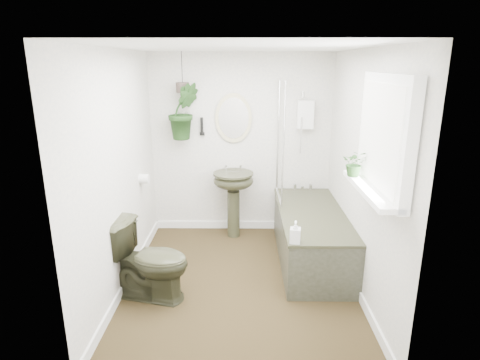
{
  "coord_description": "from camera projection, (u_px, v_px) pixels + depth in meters",
  "views": [
    {
      "loc": [
        0.04,
        -3.67,
        2.17
      ],
      "look_at": [
        0.0,
        0.15,
        1.05
      ],
      "focal_mm": 30.0,
      "sensor_mm": 36.0,
      "label": 1
    }
  ],
  "objects": [
    {
      "name": "floor",
      "position": [
        240.0,
        282.0,
        4.14
      ],
      "size": [
        2.3,
        2.8,
        0.02
      ],
      "primitive_type": "cube",
      "color": "black",
      "rests_on": "ground"
    },
    {
      "name": "ceiling",
      "position": [
        240.0,
        46.0,
        3.48
      ],
      "size": [
        2.3,
        2.8,
        0.02
      ],
      "primitive_type": "cube",
      "color": "white",
      "rests_on": "ground"
    },
    {
      "name": "wall_back",
      "position": [
        241.0,
        145.0,
        5.16
      ],
      "size": [
        2.3,
        0.02,
        2.3
      ],
      "primitive_type": "cube",
      "color": "silver",
      "rests_on": "ground"
    },
    {
      "name": "wall_front",
      "position": [
        237.0,
        236.0,
        2.46
      ],
      "size": [
        2.3,
        0.02,
        2.3
      ],
      "primitive_type": "cube",
      "color": "silver",
      "rests_on": "ground"
    },
    {
      "name": "wall_left",
      "position": [
        118.0,
        174.0,
        3.82
      ],
      "size": [
        0.02,
        2.8,
        2.3
      ],
      "primitive_type": "cube",
      "color": "silver",
      "rests_on": "ground"
    },
    {
      "name": "wall_right",
      "position": [
        362.0,
        175.0,
        3.8
      ],
      "size": [
        0.02,
        2.8,
        2.3
      ],
      "primitive_type": "cube",
      "color": "silver",
      "rests_on": "ground"
    },
    {
      "name": "skirting",
      "position": [
        240.0,
        277.0,
        4.12
      ],
      "size": [
        2.3,
        2.8,
        0.1
      ],
      "primitive_type": "cube",
      "color": "white",
      "rests_on": "floor"
    },
    {
      "name": "bathtub",
      "position": [
        311.0,
        236.0,
        4.52
      ],
      "size": [
        0.72,
        1.72,
        0.58
      ],
      "primitive_type": null,
      "color": "#2F311F",
      "rests_on": "floor"
    },
    {
      "name": "bath_screen",
      "position": [
        281.0,
        141.0,
        4.72
      ],
      "size": [
        0.04,
        0.72,
        1.4
      ],
      "primitive_type": null,
      "color": "silver",
      "rests_on": "bathtub"
    },
    {
      "name": "shower_box",
      "position": [
        305.0,
        115.0,
        4.97
      ],
      "size": [
        0.2,
        0.1,
        0.35
      ],
      "primitive_type": "cube",
      "color": "white",
      "rests_on": "wall_back"
    },
    {
      "name": "oval_mirror",
      "position": [
        234.0,
        118.0,
        5.02
      ],
      "size": [
        0.46,
        0.03,
        0.62
      ],
      "primitive_type": "ellipsoid",
      "color": "#C8BD8D",
      "rests_on": "wall_back"
    },
    {
      "name": "wall_sconce",
      "position": [
        202.0,
        126.0,
        5.05
      ],
      "size": [
        0.04,
        0.04,
        0.22
      ],
      "primitive_type": "cylinder",
      "color": "black",
      "rests_on": "wall_back"
    },
    {
      "name": "toilet_roll_holder",
      "position": [
        144.0,
        179.0,
        4.56
      ],
      "size": [
        0.11,
        0.11,
        0.11
      ],
      "primitive_type": "cylinder",
      "rotation": [
        0.0,
        1.57,
        0.0
      ],
      "color": "white",
      "rests_on": "wall_left"
    },
    {
      "name": "window_recess",
      "position": [
        385.0,
        135.0,
        2.99
      ],
      "size": [
        0.08,
        1.0,
        0.9
      ],
      "primitive_type": "cube",
      "color": "white",
      "rests_on": "wall_right"
    },
    {
      "name": "window_sill",
      "position": [
        370.0,
        189.0,
        3.1
      ],
      "size": [
        0.18,
        1.0,
        0.04
      ],
      "primitive_type": "cube",
      "color": "white",
      "rests_on": "wall_right"
    },
    {
      "name": "window_blinds",
      "position": [
        379.0,
        135.0,
        2.99
      ],
      "size": [
        0.01,
        0.86,
        0.76
      ],
      "primitive_type": "cube",
      "color": "white",
      "rests_on": "wall_right"
    },
    {
      "name": "toilet",
      "position": [
        149.0,
        260.0,
        3.77
      ],
      "size": [
        0.83,
        0.6,
        0.77
      ],
      "primitive_type": "imported",
      "rotation": [
        0.0,
        0.0,
        1.33
      ],
      "color": "#2F311F",
      "rests_on": "floor"
    },
    {
      "name": "pedestal_sink",
      "position": [
        233.0,
        205.0,
        5.11
      ],
      "size": [
        0.52,
        0.45,
        0.86
      ],
      "primitive_type": null,
      "rotation": [
        0.0,
        0.0,
        -0.04
      ],
      "color": "#2F311F",
      "rests_on": "floor"
    },
    {
      "name": "sill_plant",
      "position": [
        355.0,
        163.0,
        3.36
      ],
      "size": [
        0.24,
        0.23,
        0.22
      ],
      "primitive_type": "imported",
      "rotation": [
        0.0,
        0.0,
        -0.29
      ],
      "color": "black",
      "rests_on": "window_sill"
    },
    {
      "name": "hanging_plant",
      "position": [
        184.0,
        111.0,
        4.89
      ],
      "size": [
        0.45,
        0.4,
        0.69
      ],
      "primitive_type": "imported",
      "rotation": [
        0.0,
        0.0,
        0.3
      ],
      "color": "black",
      "rests_on": "ceiling"
    },
    {
      "name": "soap_bottle",
      "position": [
        295.0,
        232.0,
        3.66
      ],
      "size": [
        0.11,
        0.11,
        0.21
      ],
      "primitive_type": "imported",
      "rotation": [
        0.0,
        0.0,
        -0.17
      ],
      "color": "black",
      "rests_on": "bathtub"
    },
    {
      "name": "hanging_pot",
      "position": [
        183.0,
        88.0,
        4.81
      ],
      "size": [
        0.16,
        0.16,
        0.12
      ],
      "primitive_type": "cylinder",
      "color": "#443731",
      "rests_on": "ceiling"
    }
  ]
}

